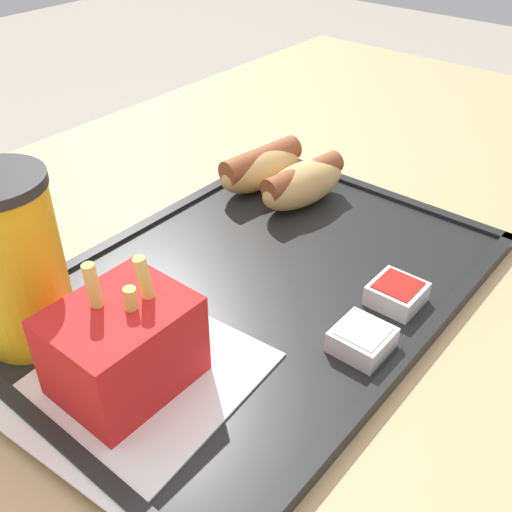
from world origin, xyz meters
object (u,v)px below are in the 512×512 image
Objects in this scene: hot_dog_near at (303,182)px; sauce_cup_mayo at (362,339)px; sauce_cup_ketchup at (397,293)px; hot_dog_far at (261,166)px; fries_carton at (123,346)px; soda_cup at (15,262)px.

sauce_cup_mayo is (-0.15, -0.17, -0.02)m from hot_dog_near.
hot_dog_near is 0.18m from sauce_cup_ketchup.
sauce_cup_mayo is (-0.15, -0.23, -0.02)m from hot_dog_far.
fries_carton is 0.23m from sauce_cup_ketchup.
soda_cup is at bearing 137.01° from sauce_cup_ketchup.
fries_carton is 0.18m from sauce_cup_mayo.
fries_carton is (-0.29, -0.06, 0.01)m from hot_dog_near.
sauce_cup_mayo is (0.15, -0.21, -0.06)m from soda_cup.
hot_dog_far reaches higher than sauce_cup_ketchup.
fries_carton reaches higher than sauce_cup_mayo.
hot_dog_near is at bearing -90.00° from hot_dog_far.
sauce_cup_mayo is at bearing -39.33° from fries_carton.
sauce_cup_ketchup is at bearing -111.55° from hot_dog_far.
hot_dog_far is 0.24m from sauce_cup_ketchup.
soda_cup reaches higher than hot_dog_far.
hot_dog_far and hot_dog_near have the same top height.
soda_cup reaches higher than hot_dog_near.
soda_cup is 0.27m from sauce_cup_mayo.
hot_dog_far is at bearing 90.00° from hot_dog_near.
fries_carton is (-0.29, -0.11, 0.01)m from hot_dog_far.
soda_cup is at bearing 171.94° from hot_dog_near.
sauce_cup_ketchup is (0.22, -0.21, -0.06)m from soda_cup.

